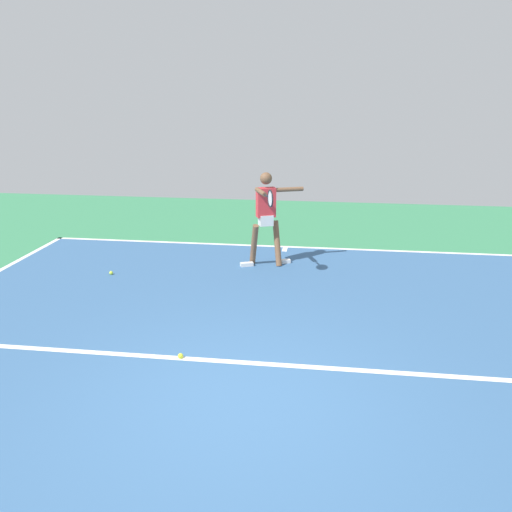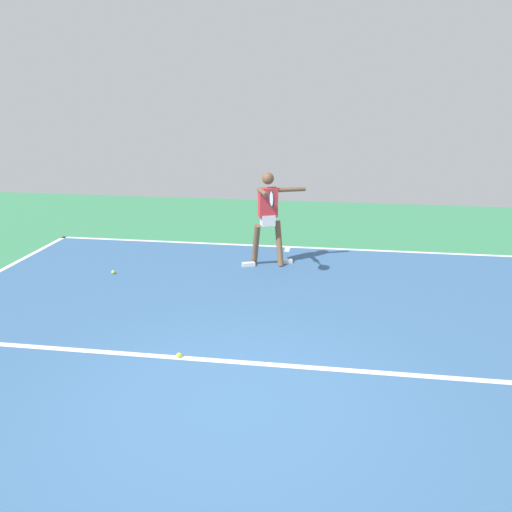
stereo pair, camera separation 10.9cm
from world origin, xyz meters
TOP-DOWN VIEW (x-y plane):
  - ground_plane at (0.00, 0.00)m, footprint 21.72×21.72m
  - court_surface at (0.00, 0.00)m, footprint 10.24×11.96m
  - court_line_baseline_near at (0.00, -5.93)m, footprint 10.24×0.10m
  - court_line_service at (0.00, -0.87)m, footprint 7.68×0.10m
  - court_line_centre_mark at (0.00, -5.73)m, footprint 0.10×0.30m
  - tennis_player at (0.26, -4.65)m, footprint 1.14×1.34m
  - tennis_ball_near_player at (0.88, -0.88)m, footprint 0.07×0.07m
  - tennis_ball_by_sideline at (2.95, -3.73)m, footprint 0.07×0.07m

SIDE VIEW (x-z plane):
  - ground_plane at x=0.00m, z-range 0.00..0.00m
  - court_surface at x=0.00m, z-range 0.00..0.00m
  - court_line_baseline_near at x=0.00m, z-range 0.00..0.01m
  - court_line_service at x=0.00m, z-range 0.00..0.01m
  - court_line_centre_mark at x=0.00m, z-range 0.00..0.01m
  - tennis_ball_near_player at x=0.88m, z-range 0.00..0.07m
  - tennis_ball_by_sideline at x=2.95m, z-range 0.00..0.07m
  - tennis_player at x=0.26m, z-range 0.12..1.89m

